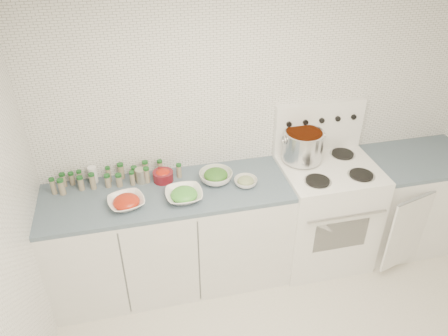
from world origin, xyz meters
TOP-DOWN VIEW (x-y plane):
  - room_walls at (0.00, 0.00)m, footprint 3.54×3.04m
  - counter_left at (-0.82, 1.19)m, footprint 1.85×0.62m
  - stove at (0.48, 1.19)m, footprint 0.76×0.70m
  - counter_right at (1.30, 1.19)m, footprint 0.89×0.73m
  - stock_pot at (0.29, 1.33)m, footprint 0.34×0.32m
  - bowl_tomato at (-1.12, 1.08)m, footprint 0.30×0.30m
  - bowl_snowpea at (-0.71, 1.07)m, footprint 0.27×0.27m
  - bowl_broccoli at (-0.44, 1.24)m, footprint 0.28×0.28m
  - bowl_zucchini at (-0.23, 1.14)m, footprint 0.23×0.23m
  - bowl_pepper at (-0.83, 1.34)m, footprint 0.16×0.16m
  - salt_canister at (-1.35, 1.45)m, footprint 0.07×0.07m
  - tin_can at (-0.99, 1.36)m, footprint 0.10×0.10m
  - spice_cluster at (-1.22, 1.39)m, footprint 0.97×0.16m

SIDE VIEW (x-z plane):
  - counter_right at x=1.30m, z-range 0.00..0.90m
  - counter_left at x=-0.82m, z-range 0.00..0.90m
  - stove at x=0.48m, z-range -0.18..1.18m
  - bowl_zucchini at x=-0.23m, z-range 0.90..0.97m
  - bowl_tomato at x=-1.12m, z-range 0.89..0.98m
  - bowl_snowpea at x=-0.71m, z-range 0.89..0.98m
  - bowl_pepper at x=-0.83m, z-range 0.90..1.00m
  - bowl_broccoli at x=-0.44m, z-range 0.90..1.00m
  - tin_can at x=-0.99m, z-range 0.90..1.01m
  - spice_cluster at x=-1.22m, z-range 0.89..1.03m
  - salt_canister at x=-1.35m, z-range 0.90..1.03m
  - stock_pot at x=0.29m, z-range 0.96..1.20m
  - room_walls at x=0.00m, z-range 0.30..2.82m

